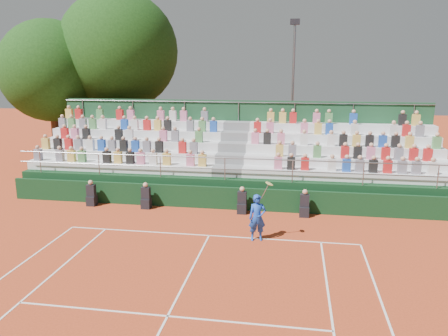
% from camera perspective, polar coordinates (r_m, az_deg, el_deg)
% --- Properties ---
extents(ground, '(90.00, 90.00, 0.00)m').
position_cam_1_polar(ground, '(16.56, -1.95, -8.82)').
color(ground, '#B7411E').
rests_on(ground, ground).
extents(courtside_wall, '(20.00, 0.15, 1.00)m').
position_cam_1_polar(courtside_wall, '(19.36, -0.14, -3.95)').
color(courtside_wall, black).
rests_on(courtside_wall, ground).
extents(line_officials, '(9.94, 0.40, 1.19)m').
position_cam_1_polar(line_officials, '(19.18, -4.01, -4.22)').
color(line_officials, black).
rests_on(line_officials, ground).
extents(grandstand, '(20.00, 5.20, 4.40)m').
position_cam_1_polar(grandstand, '(22.29, 1.18, -0.08)').
color(grandstand, black).
rests_on(grandstand, ground).
extents(tennis_player, '(0.88, 0.54, 2.22)m').
position_cam_1_polar(tennis_player, '(15.90, 4.38, -6.47)').
color(tennis_player, '#1847B8').
rests_on(tennis_player, ground).
extents(tree_west, '(6.24, 6.24, 9.03)m').
position_cam_1_polar(tree_west, '(29.72, -21.72, 11.67)').
color(tree_west, '#392515').
rests_on(tree_west, ground).
extents(tree_east, '(7.47, 7.47, 10.87)m').
position_cam_1_polar(tree_east, '(29.41, -13.59, 14.61)').
color(tree_east, '#392515').
rests_on(tree_east, ground).
extents(floodlight_mast, '(0.60, 0.25, 9.04)m').
position_cam_1_polar(floodlight_mast, '(28.56, 8.99, 11.02)').
color(floodlight_mast, gray).
rests_on(floodlight_mast, ground).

